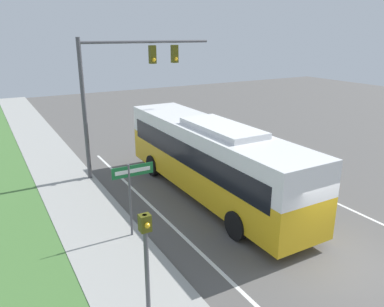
{
  "coord_description": "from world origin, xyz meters",
  "views": [
    {
      "loc": [
        -9.33,
        -6.59,
        7.13
      ],
      "look_at": [
        -1.17,
        7.69,
        1.8
      ],
      "focal_mm": 35.0,
      "sensor_mm": 36.0,
      "label": 1
    }
  ],
  "objects_px": {
    "bus": "(210,155)",
    "signal_gantry": "(123,78)",
    "street_sign": "(132,186)",
    "pedestrian_signal": "(146,248)"
  },
  "relations": [
    {
      "from": "signal_gantry",
      "to": "street_sign",
      "type": "bearing_deg",
      "value": -108.82
    },
    {
      "from": "signal_gantry",
      "to": "pedestrian_signal",
      "type": "xyz_separation_m",
      "value": [
        -3.28,
        -10.25,
        -2.98
      ]
    },
    {
      "from": "signal_gantry",
      "to": "street_sign",
      "type": "distance_m",
      "value": 7.35
    },
    {
      "from": "bus",
      "to": "signal_gantry",
      "type": "relative_size",
      "value": 1.7
    },
    {
      "from": "signal_gantry",
      "to": "pedestrian_signal",
      "type": "bearing_deg",
      "value": -107.73
    },
    {
      "from": "bus",
      "to": "signal_gantry",
      "type": "xyz_separation_m",
      "value": [
        -2.17,
        4.65,
        3.03
      ]
    },
    {
      "from": "street_sign",
      "to": "bus",
      "type": "bearing_deg",
      "value": 21.63
    },
    {
      "from": "bus",
      "to": "pedestrian_signal",
      "type": "distance_m",
      "value": 7.82
    },
    {
      "from": "street_sign",
      "to": "pedestrian_signal",
      "type": "bearing_deg",
      "value": -105.9
    },
    {
      "from": "signal_gantry",
      "to": "pedestrian_signal",
      "type": "relative_size",
      "value": 2.38
    }
  ]
}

